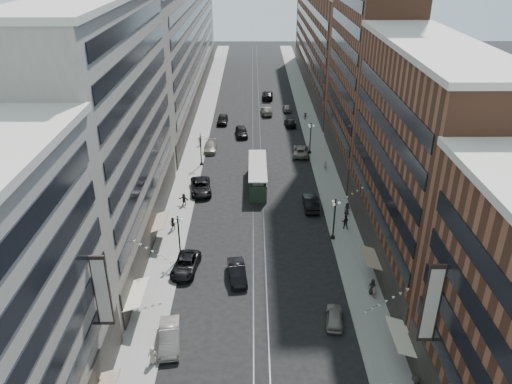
{
  "coord_description": "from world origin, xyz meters",
  "views": [
    {
      "loc": [
        -0.71,
        -20.74,
        33.2
      ],
      "look_at": [
        -0.33,
        35.26,
        5.0
      ],
      "focal_mm": 35.0,
      "sensor_mm": 36.0,
      "label": 1
    }
  ],
  "objects_px": {
    "pedestrian_6": "(200,141)",
    "car_extra_0": "(287,108)",
    "pedestrian_4": "(374,292)",
    "car_10": "(311,202)",
    "lamppost_sw_mid": "(201,148)",
    "car_12": "(290,123)",
    "car_extra_1": "(266,110)",
    "pedestrian_extra_1": "(372,287)",
    "pedestrian_7": "(345,222)",
    "lamppost_se_far": "(334,218)",
    "car_2": "(186,265)",
    "pedestrian_8": "(325,166)",
    "streetcar": "(258,176)",
    "car_14": "(267,111)",
    "lamppost_sw_far": "(179,236)",
    "lamppost_se_mid": "(310,137)",
    "car_extra_2": "(268,95)",
    "car_4": "(334,317)",
    "car_11": "(301,151)",
    "pedestrian_extra_0": "(347,209)",
    "pedestrian_2": "(173,224)",
    "pedestrian_5": "(184,199)",
    "car_7": "(201,187)",
    "car_8": "(210,147)",
    "car_13": "(241,132)",
    "car_1": "(169,337)",
    "car_9": "(222,119)",
    "car_5": "(237,272)",
    "pedestrian_9": "(305,116)"
  },
  "relations": [
    {
      "from": "pedestrian_5",
      "to": "pedestrian_extra_0",
      "type": "relative_size",
      "value": 0.99
    },
    {
      "from": "pedestrian_extra_1",
      "to": "car_8",
      "type": "bearing_deg",
      "value": 141.67
    },
    {
      "from": "car_2",
      "to": "car_1",
      "type": "bearing_deg",
      "value": -83.48
    },
    {
      "from": "car_7",
      "to": "car_8",
      "type": "distance_m",
      "value": 16.18
    },
    {
      "from": "car_2",
      "to": "pedestrian_extra_1",
      "type": "height_order",
      "value": "pedestrian_extra_1"
    },
    {
      "from": "car_10",
      "to": "car_12",
      "type": "bearing_deg",
      "value": -89.55
    },
    {
      "from": "car_2",
      "to": "pedestrian_8",
      "type": "bearing_deg",
      "value": 61.77
    },
    {
      "from": "car_13",
      "to": "pedestrian_9",
      "type": "distance_m",
      "value": 15.85
    },
    {
      "from": "pedestrian_4",
      "to": "car_10",
      "type": "xyz_separation_m",
      "value": [
        -4.48,
        19.81,
        -0.02
      ]
    },
    {
      "from": "lamppost_se_far",
      "to": "car_1",
      "type": "xyz_separation_m",
      "value": [
        -17.6,
        -17.93,
        -2.24
      ]
    },
    {
      "from": "pedestrian_extra_0",
      "to": "pedestrian_extra_1",
      "type": "height_order",
      "value": "pedestrian_extra_1"
    },
    {
      "from": "pedestrian_4",
      "to": "pedestrian_extra_0",
      "type": "height_order",
      "value": "pedestrian_extra_0"
    },
    {
      "from": "car_4",
      "to": "car_12",
      "type": "bearing_deg",
      "value": -82.11
    },
    {
      "from": "lamppost_se_mid",
      "to": "car_extra_2",
      "type": "xyz_separation_m",
      "value": [
        -6.4,
        34.33,
        -2.21
      ]
    },
    {
      "from": "pedestrian_2",
      "to": "pedestrian_extra_0",
      "type": "relative_size",
      "value": 1.0
    },
    {
      "from": "lamppost_se_mid",
      "to": "car_extra_1",
      "type": "height_order",
      "value": "lamppost_se_mid"
    },
    {
      "from": "pedestrian_7",
      "to": "lamppost_se_far",
      "type": "bearing_deg",
      "value": 61.52
    },
    {
      "from": "pedestrian_6",
      "to": "car_extra_0",
      "type": "bearing_deg",
      "value": -142.78
    },
    {
      "from": "lamppost_se_far",
      "to": "pedestrian_2",
      "type": "bearing_deg",
      "value": 173.69
    },
    {
      "from": "car_2",
      "to": "car_4",
      "type": "bearing_deg",
      "value": -22.15
    },
    {
      "from": "pedestrian_7",
      "to": "pedestrian_6",
      "type": "bearing_deg",
      "value": -45.06
    },
    {
      "from": "streetcar",
      "to": "car_14",
      "type": "xyz_separation_m",
      "value": [
        2.32,
        34.76,
        -0.74
      ]
    },
    {
      "from": "pedestrian_8",
      "to": "car_13",
      "type": "bearing_deg",
      "value": -62.05
    },
    {
      "from": "lamppost_sw_mid",
      "to": "car_10",
      "type": "bearing_deg",
      "value": -42.02
    },
    {
      "from": "car_12",
      "to": "pedestrian_9",
      "type": "bearing_deg",
      "value": -138.96
    },
    {
      "from": "car_11",
      "to": "car_4",
      "type": "bearing_deg",
      "value": 95.04
    },
    {
      "from": "car_4",
      "to": "pedestrian_6",
      "type": "relative_size",
      "value": 2.32
    },
    {
      "from": "streetcar",
      "to": "car_2",
      "type": "height_order",
      "value": "streetcar"
    },
    {
      "from": "lamppost_se_mid",
      "to": "car_4",
      "type": "bearing_deg",
      "value": -92.73
    },
    {
      "from": "car_12",
      "to": "car_9",
      "type": "bearing_deg",
      "value": -11.2
    },
    {
      "from": "car_10",
      "to": "car_11",
      "type": "bearing_deg",
      "value": -91.34
    },
    {
      "from": "pedestrian_6",
      "to": "lamppost_sw_far",
      "type": "bearing_deg",
      "value": 78.17
    },
    {
      "from": "pedestrian_7",
      "to": "car_extra_1",
      "type": "height_order",
      "value": "pedestrian_7"
    },
    {
      "from": "car_11",
      "to": "car_9",
      "type": "bearing_deg",
      "value": -43.83
    },
    {
      "from": "lamppost_sw_mid",
      "to": "car_5",
      "type": "bearing_deg",
      "value": -77.77
    },
    {
      "from": "pedestrian_6",
      "to": "car_14",
      "type": "bearing_deg",
      "value": -137.65
    },
    {
      "from": "car_extra_1",
      "to": "pedestrian_extra_1",
      "type": "xyz_separation_m",
      "value": [
        9.5,
        -61.49,
        0.27
      ]
    },
    {
      "from": "car_11",
      "to": "pedestrian_extra_0",
      "type": "height_order",
      "value": "pedestrian_extra_0"
    },
    {
      "from": "car_2",
      "to": "car_10",
      "type": "distance_m",
      "value": 21.38
    },
    {
      "from": "car_extra_2",
      "to": "car_10",
      "type": "bearing_deg",
      "value": 96.61
    },
    {
      "from": "car_2",
      "to": "pedestrian_2",
      "type": "bearing_deg",
      "value": 113.75
    },
    {
      "from": "car_extra_2",
      "to": "pedestrian_extra_1",
      "type": "bearing_deg",
      "value": 98.8
    },
    {
      "from": "pedestrian_6",
      "to": "car_extra_2",
      "type": "bearing_deg",
      "value": -126.58
    },
    {
      "from": "pedestrian_8",
      "to": "car_8",
      "type": "bearing_deg",
      "value": -36.79
    },
    {
      "from": "car_11",
      "to": "lamppost_se_far",
      "type": "bearing_deg",
      "value": 98.97
    },
    {
      "from": "car_10",
      "to": "car_extra_1",
      "type": "distance_m",
      "value": 42.73
    },
    {
      "from": "lamppost_sw_mid",
      "to": "car_12",
      "type": "height_order",
      "value": "lamppost_sw_mid"
    },
    {
      "from": "car_7",
      "to": "car_14",
      "type": "bearing_deg",
      "value": 66.2
    },
    {
      "from": "pedestrian_5",
      "to": "pedestrian_8",
      "type": "bearing_deg",
      "value": 48.93
    },
    {
      "from": "lamppost_sw_mid",
      "to": "car_1",
      "type": "height_order",
      "value": "lamppost_sw_mid"
    }
  ]
}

